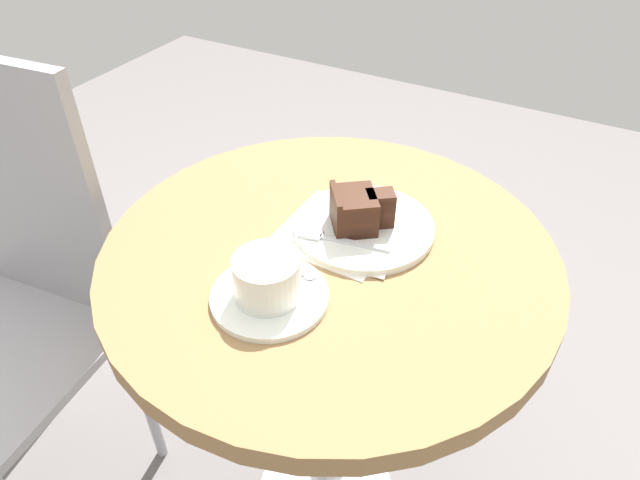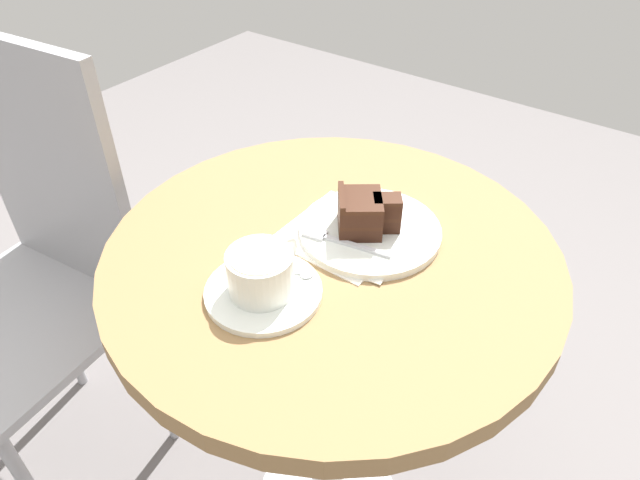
# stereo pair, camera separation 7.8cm
# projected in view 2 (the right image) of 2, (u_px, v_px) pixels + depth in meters

# --- Properties ---
(cafe_table) EXTENTS (0.67, 0.67, 0.73)m
(cafe_table) POSITION_uv_depth(u_px,v_px,m) (331.00, 311.00, 0.91)
(cafe_table) COLOR olive
(cafe_table) RESTS_ON ground
(saucer) EXTENTS (0.16, 0.16, 0.01)m
(saucer) POSITION_uv_depth(u_px,v_px,m) (264.00, 291.00, 0.75)
(saucer) COLOR silver
(saucer) RESTS_ON cafe_table
(coffee_cup) EXTENTS (0.12, 0.09, 0.06)m
(coffee_cup) POSITION_uv_depth(u_px,v_px,m) (261.00, 271.00, 0.73)
(coffee_cup) COLOR silver
(coffee_cup) RESTS_ON saucer
(teaspoon) EXTENTS (0.05, 0.10, 0.00)m
(teaspoon) POSITION_uv_depth(u_px,v_px,m) (287.00, 271.00, 0.78)
(teaspoon) COLOR silver
(teaspoon) RESTS_ON saucer
(cake_plate) EXTENTS (0.21, 0.21, 0.01)m
(cake_plate) POSITION_uv_depth(u_px,v_px,m) (370.00, 231.00, 0.85)
(cake_plate) COLOR silver
(cake_plate) RESTS_ON cafe_table
(cake_slice) EXTENTS (0.09, 0.10, 0.06)m
(cake_slice) POSITION_uv_depth(u_px,v_px,m) (364.00, 213.00, 0.83)
(cake_slice) COLOR #381E14
(cake_slice) RESTS_ON cake_plate
(fork) EXTENTS (0.04, 0.14, 0.00)m
(fork) POSITION_uv_depth(u_px,v_px,m) (336.00, 240.00, 0.82)
(fork) COLOR silver
(fork) RESTS_ON cake_plate
(napkin) EXTENTS (0.17, 0.19, 0.00)m
(napkin) POSITION_uv_depth(u_px,v_px,m) (348.00, 236.00, 0.85)
(napkin) COLOR silver
(napkin) RESTS_ON cafe_table
(cafe_chair) EXTENTS (0.42, 0.42, 0.95)m
(cafe_chair) POSITION_uv_depth(u_px,v_px,m) (37.00, 259.00, 1.07)
(cafe_chair) COLOR #9E9EA3
(cafe_chair) RESTS_ON ground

